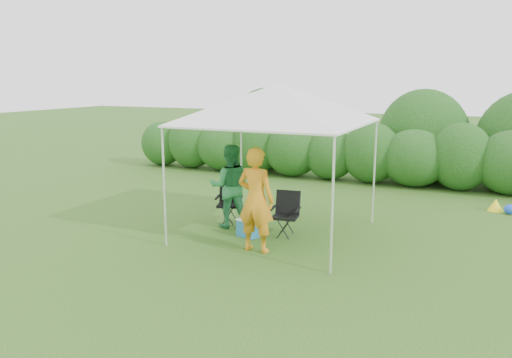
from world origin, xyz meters
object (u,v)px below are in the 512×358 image
at_px(canopy, 278,104).
at_px(woman, 230,186).
at_px(cooler, 249,228).
at_px(man, 256,200).
at_px(chair_right, 286,210).
at_px(chair_left, 230,199).

xyz_separation_m(canopy, woman, (-1.02, 0.04, -1.63)).
bearing_deg(cooler, man, -36.31).
relative_size(canopy, chair_right, 3.71).
relative_size(chair_right, man, 0.46).
relative_size(chair_left, cooler, 1.78).
bearing_deg(chair_left, woman, -78.65).
distance_m(man, woman, 1.53).
bearing_deg(man, chair_left, -46.19).
xyz_separation_m(canopy, cooler, (-0.41, -0.39, -2.29)).
height_order(canopy, chair_right, canopy).
relative_size(chair_right, chair_left, 0.99).
bearing_deg(canopy, woman, 177.94).
bearing_deg(chair_left, cooler, -60.93).
xyz_separation_m(man, cooler, (-0.46, 0.66, -0.73)).
bearing_deg(woman, canopy, 151.66).
distance_m(canopy, chair_left, 2.34).
height_order(chair_right, chair_left, chair_left).
distance_m(chair_right, woman, 1.26).
height_order(man, cooler, man).
bearing_deg(chair_left, man, -65.97).
xyz_separation_m(chair_left, woman, (0.17, -0.31, 0.35)).
height_order(canopy, cooler, canopy).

